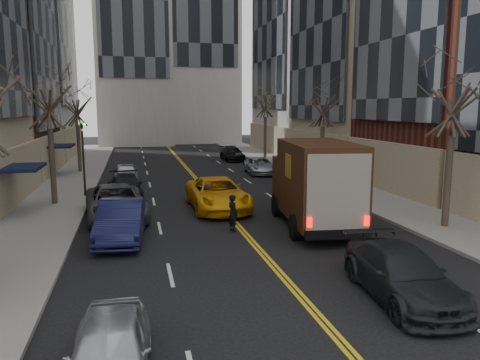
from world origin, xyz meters
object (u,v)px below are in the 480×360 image
object	(u,v)px
ups_truck	(315,184)
pedestrian	(233,213)
observer_sedan	(402,274)
taxi	(218,194)

from	to	relation	value
ups_truck	pedestrian	size ratio (longest dim) A/B	4.56
observer_sedan	pedestrian	size ratio (longest dim) A/B	3.18
ups_truck	observer_sedan	bearing A→B (deg)	-87.17
taxi	observer_sedan	bearing A→B (deg)	-77.41
ups_truck	pedestrian	world-z (taller)	ups_truck
observer_sedan	taxi	distance (m)	12.87
observer_sedan	taxi	xyz separation A→B (m)	(-3.02, 12.51, 0.11)
ups_truck	taxi	distance (m)	5.90
observer_sedan	ups_truck	bearing A→B (deg)	90.85
ups_truck	taxi	xyz separation A→B (m)	(-3.58, 4.55, -1.12)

